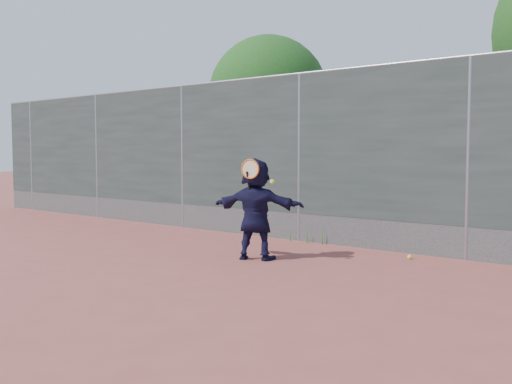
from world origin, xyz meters
The scene contains 7 objects.
ground centered at (0.00, 0.00, 0.00)m, with size 80.00×80.00×0.00m, color #9E4C42.
player centered at (0.52, 1.60, 0.76)m, with size 1.41×0.45×1.52m, color black.
ball_ground centered at (2.32, 3.04, 0.03)m, with size 0.07×0.07×0.07m, color #D7F636.
fence centered at (0.00, 3.50, 1.58)m, with size 20.00×0.06×3.03m.
swing_action centered at (0.60, 1.41, 1.32)m, with size 0.54×0.14×0.51m.
tree_left centered at (-2.85, 6.55, 2.94)m, with size 3.15×3.00×4.53m.
weed_clump centered at (0.29, 3.38, 0.13)m, with size 0.68×0.07×0.30m.
Camera 1 is at (5.80, -5.00, 1.60)m, focal length 40.00 mm.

